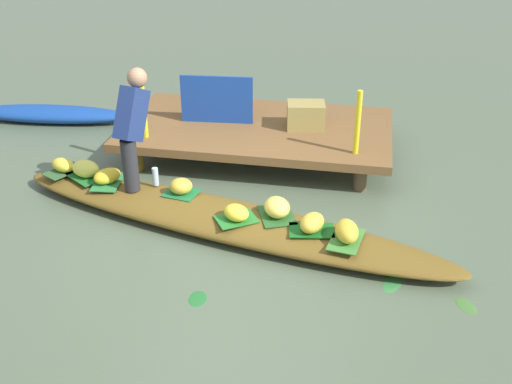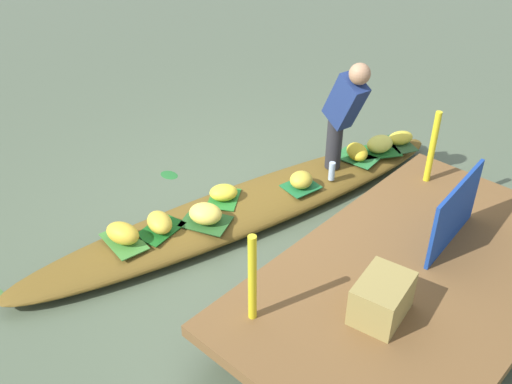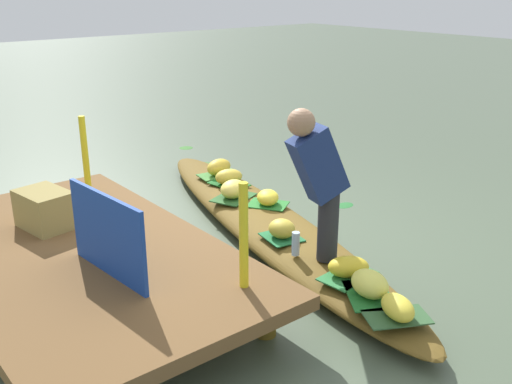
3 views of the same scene
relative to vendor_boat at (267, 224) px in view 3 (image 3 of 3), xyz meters
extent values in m
plane|color=#4F5E48|center=(0.00, 0.00, -0.10)|extent=(40.00, 40.00, 0.00)
cube|color=brown|center=(0.01, 1.80, 0.22)|extent=(3.20, 1.80, 0.10)
cylinder|color=brown|center=(-1.27, 1.08, 0.04)|extent=(0.14, 0.14, 0.28)
cylinder|color=brown|center=(1.29, 1.08, 0.04)|extent=(0.14, 0.14, 0.28)
ellipsoid|color=brown|center=(0.00, 0.00, 0.00)|extent=(4.75, 1.80, 0.21)
cube|color=#1D6935|center=(-0.49, 0.25, 0.11)|extent=(0.37, 0.34, 0.01)
ellipsoid|color=gold|center=(-0.49, 0.25, 0.19)|extent=(0.25, 0.23, 0.16)
cube|color=#175D1D|center=(0.89, -0.22, 0.11)|extent=(0.45, 0.33, 0.01)
ellipsoid|color=gold|center=(0.89, -0.22, 0.19)|extent=(0.28, 0.34, 0.16)
cube|color=#1F6829|center=(-1.60, 0.42, 0.11)|extent=(0.52, 0.49, 0.01)
ellipsoid|color=#E8E257|center=(-1.60, 0.42, 0.20)|extent=(0.35, 0.30, 0.18)
cube|color=#3E7F32|center=(1.21, -0.32, 0.11)|extent=(0.33, 0.48, 0.01)
ellipsoid|color=gold|center=(1.21, -0.32, 0.20)|extent=(0.27, 0.36, 0.18)
cube|color=#2D7D3D|center=(-1.32, 0.33, 0.11)|extent=(0.31, 0.45, 0.01)
ellipsoid|color=yellow|center=(-1.32, 0.33, 0.18)|extent=(0.34, 0.37, 0.15)
cube|color=#30572F|center=(-1.90, 0.50, 0.11)|extent=(0.41, 0.48, 0.01)
ellipsoid|color=yellow|center=(-1.90, 0.50, 0.18)|extent=(0.34, 0.29, 0.14)
cube|color=#275925|center=(0.53, -0.02, 0.11)|extent=(0.45, 0.51, 0.01)
ellipsoid|color=#F9DC58|center=(0.53, -0.02, 0.20)|extent=(0.35, 0.38, 0.18)
cube|color=#27782B|center=(0.17, -0.16, 0.11)|extent=(0.46, 0.43, 0.01)
ellipsoid|color=yellow|center=(0.17, -0.16, 0.18)|extent=(0.34, 0.33, 0.14)
cylinder|color=#28282D|center=(-1.01, 0.24, 0.38)|extent=(0.16, 0.16, 0.55)
cube|color=navy|center=(-0.99, 0.35, 0.89)|extent=(0.28, 0.50, 0.59)
sphere|color=#9E7556|center=(-0.95, 0.49, 1.22)|extent=(0.20, 0.20, 0.20)
cylinder|color=silver|center=(-0.81, 0.38, 0.20)|extent=(0.06, 0.06, 0.19)
cube|color=#183D96|center=(-0.49, 1.80, 0.56)|extent=(0.87, 0.10, 0.58)
cylinder|color=yellow|center=(-1.19, 1.20, 0.63)|extent=(0.06, 0.06, 0.71)
cylinder|color=yellow|center=(1.21, 1.20, 0.63)|extent=(0.06, 0.06, 0.71)
cube|color=olive|center=(0.58, 1.83, 0.43)|extent=(0.49, 0.39, 0.31)
ellipsoid|color=#23682C|center=(0.05, -1.13, -0.10)|extent=(0.17, 0.23, 0.01)
ellipsoid|color=#316D25|center=(3.03, -1.05, -0.10)|extent=(0.20, 0.20, 0.01)
ellipsoid|color=#416E31|center=(2.23, -0.81, -0.10)|extent=(0.22, 0.27, 0.01)
ellipsoid|color=#34793B|center=(1.64, -0.61, -0.10)|extent=(0.24, 0.34, 0.01)
camera|label=1|loc=(1.30, -5.08, 3.10)|focal=43.64mm
camera|label=2|loc=(3.31, 3.20, 3.31)|focal=41.18mm
camera|label=3|loc=(-3.90, 3.29, 2.16)|focal=41.48mm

